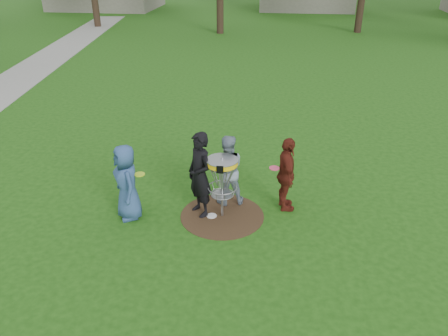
# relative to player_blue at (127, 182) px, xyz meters

# --- Properties ---
(ground) EXTENTS (100.00, 100.00, 0.00)m
(ground) POSITION_rel_player_blue_xyz_m (1.95, 0.26, -0.82)
(ground) COLOR #19470F
(ground) RESTS_ON ground
(dirt_patch) EXTENTS (1.80, 1.80, 0.01)m
(dirt_patch) POSITION_rel_player_blue_xyz_m (1.95, 0.26, -0.82)
(dirt_patch) COLOR #47331E
(dirt_patch) RESTS_ON ground
(concrete_path) EXTENTS (7.75, 39.92, 0.02)m
(concrete_path) POSITION_rel_player_blue_xyz_m (-8.05, 8.26, -0.81)
(concrete_path) COLOR #9E9E99
(concrete_path) RESTS_ON ground
(player_blue) EXTENTS (0.88, 0.96, 1.65)m
(player_blue) POSITION_rel_player_blue_xyz_m (0.00, 0.00, 0.00)
(player_blue) COLOR #2E4D7F
(player_blue) RESTS_ON ground
(player_black) EXTENTS (0.79, 0.81, 1.87)m
(player_black) POSITION_rel_player_blue_xyz_m (1.48, 0.31, 0.11)
(player_black) COLOR black
(player_black) RESTS_ON ground
(player_grey) EXTENTS (0.93, 0.81, 1.62)m
(player_grey) POSITION_rel_player_blue_xyz_m (1.98, 0.83, -0.01)
(player_grey) COLOR gray
(player_grey) RESTS_ON ground
(player_maroon) EXTENTS (0.58, 1.04, 1.67)m
(player_maroon) POSITION_rel_player_blue_xyz_m (3.27, 0.74, 0.01)
(player_maroon) COLOR #5B1E14
(player_maroon) RESTS_ON ground
(disc_on_grass) EXTENTS (0.22, 0.22, 0.02)m
(disc_on_grass) POSITION_rel_player_blue_xyz_m (1.73, 0.21, -0.82)
(disc_on_grass) COLOR white
(disc_on_grass) RESTS_ON ground
(disc_golf_basket) EXTENTS (0.66, 0.67, 1.38)m
(disc_golf_basket) POSITION_rel_player_blue_xyz_m (1.95, 0.26, 0.19)
(disc_golf_basket) COLOR #9EA0A5
(disc_golf_basket) RESTS_ON ground
(held_discs) EXTENTS (2.95, 0.83, 0.17)m
(held_discs) POSITION_rel_player_blue_xyz_m (1.75, 0.38, 0.22)
(held_discs) COLOR #ACDA18
(held_discs) RESTS_ON ground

